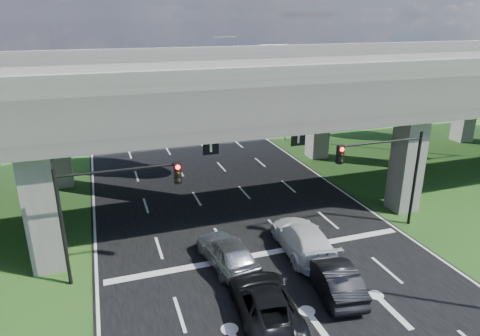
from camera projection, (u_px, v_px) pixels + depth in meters
ground at (291, 291)px, 20.42m from camera, size 160.00×160.00×0.00m
road at (229, 207)px, 29.33m from camera, size 18.00×120.00×0.03m
overpass at (219, 87)px, 28.44m from camera, size 80.00×15.00×10.00m
signal_right at (388, 165)px, 24.88m from camera, size 5.76×0.54×6.00m
signal_left at (108, 200)px, 20.15m from camera, size 5.76×0.54×6.00m
streetlight_far at (283, 84)px, 42.88m from camera, size 3.38×0.25×10.00m
streetlight_beyond at (234, 67)px, 57.15m from camera, size 3.38×0.25×10.00m
tree_left_near at (24, 106)px, 37.76m from camera, size 4.50×4.50×7.80m
tree_left_mid at (3, 99)px, 44.20m from camera, size 3.91×3.90×6.76m
tree_left_far at (50, 78)px, 52.21m from camera, size 4.80×4.80×8.32m
tree_right_near at (292, 90)px, 47.80m from camera, size 4.20×4.20×7.28m
tree_right_mid at (287, 82)px, 55.95m from camera, size 3.91×3.90×6.76m
tree_right_far at (238, 71)px, 61.65m from camera, size 4.50×4.50×7.80m
car_silver at (227, 252)px, 22.11m from camera, size 2.56×5.08×1.66m
car_dark at (332, 276)px, 20.15m from camera, size 2.29×4.92×1.56m
car_white at (303, 239)px, 23.43m from camera, size 2.81×5.89×1.66m
car_trailing at (265, 303)px, 18.35m from camera, size 3.02×5.53×1.47m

